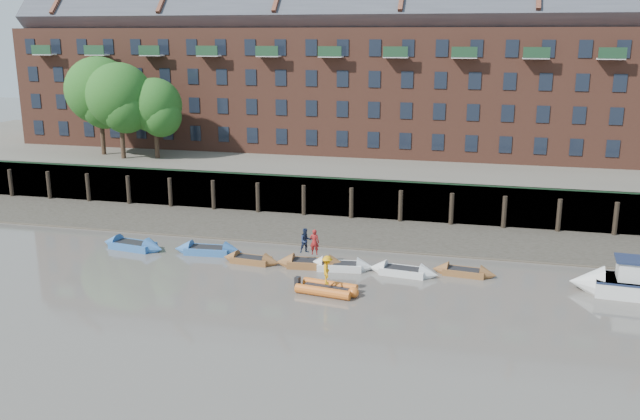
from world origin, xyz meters
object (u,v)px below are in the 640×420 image
(rowboat_5, at_px, (403,271))
(rowboat_3, at_px, (311,264))
(rib_tender, at_px, (329,289))
(rowboat_2, at_px, (251,260))
(person_rib_crew, at_px, (327,270))
(rowboat_1, at_px, (208,250))
(rowboat_0, at_px, (133,245))
(motor_launch, at_px, (624,283))
(person_rower_b, at_px, (306,241))
(person_rower_a, at_px, (314,242))
(rowboat_4, at_px, (340,266))
(rowboat_6, at_px, (464,272))

(rowboat_5, bearing_deg, rowboat_3, -173.40)
(rib_tender, bearing_deg, rowboat_2, 155.73)
(rowboat_2, bearing_deg, person_rib_crew, -28.50)
(rowboat_1, height_order, rib_tender, rowboat_1)
(rowboat_0, relative_size, rowboat_1, 1.04)
(rib_tender, xyz_separation_m, person_rib_crew, (-0.09, -0.04, 1.17))
(motor_launch, distance_m, person_rower_b, 19.16)
(rowboat_0, xyz_separation_m, rib_tender, (15.27, -4.87, 0.02))
(rowboat_3, height_order, person_rower_a, person_rower_a)
(motor_launch, relative_size, person_rower_a, 4.20)
(rowboat_0, height_order, rowboat_4, rowboat_0)
(rowboat_2, height_order, rowboat_5, rowboat_5)
(rowboat_6, bearing_deg, person_rower_a, -168.39)
(rowboat_4, distance_m, rowboat_6, 7.80)
(rowboat_3, bearing_deg, rowboat_4, -5.86)
(rib_tender, relative_size, person_rower_b, 2.30)
(rowboat_3, xyz_separation_m, motor_launch, (18.73, -0.28, 0.48))
(rib_tender, bearing_deg, rowboat_4, 102.32)
(rowboat_3, height_order, rowboat_6, rowboat_3)
(rowboat_2, distance_m, rowboat_3, 4.07)
(person_rower_a, bearing_deg, rowboat_6, -176.92)
(rib_tender, height_order, motor_launch, motor_launch)
(rowboat_2, bearing_deg, rib_tender, -27.83)
(rowboat_0, height_order, rowboat_1, rowboat_0)
(rowboat_2, relative_size, motor_launch, 0.58)
(person_rib_crew, bearing_deg, rib_tender, -76.38)
(rowboat_1, xyz_separation_m, rowboat_6, (17.21, -0.13, -0.04))
(rowboat_5, bearing_deg, person_rower_b, -174.62)
(person_rib_crew, bearing_deg, rowboat_4, -8.61)
(rowboat_5, distance_m, person_rower_b, 6.51)
(rowboat_0, bearing_deg, motor_launch, 6.67)
(person_rib_crew, bearing_deg, rowboat_6, -67.23)
(rowboat_5, bearing_deg, rowboat_6, 19.08)
(rowboat_2, xyz_separation_m, rowboat_6, (13.71, 0.99, -0.00))
(rowboat_0, xyz_separation_m, rowboat_5, (19.05, -0.68, -0.03))
(person_rower_b, xyz_separation_m, person_rib_crew, (2.46, -4.35, -0.28))
(person_rib_crew, bearing_deg, rowboat_2, 45.43)
(rowboat_3, distance_m, motor_launch, 18.74)
(motor_launch, bearing_deg, person_rib_crew, 17.63)
(rowboat_2, bearing_deg, person_rower_a, 6.14)
(rib_tender, xyz_separation_m, motor_launch, (16.57, 3.89, 0.45))
(rowboat_1, height_order, motor_launch, motor_launch)
(rowboat_0, relative_size, rowboat_6, 1.25)
(rowboat_1, height_order, rowboat_6, rowboat_1)
(rowboat_0, xyz_separation_m, rowboat_6, (22.76, 0.15, -0.05))
(motor_launch, relative_size, person_rower_b, 4.31)
(rowboat_3, bearing_deg, rowboat_1, 167.00)
(rowboat_1, xyz_separation_m, person_rib_crew, (9.62, -5.20, 1.19))
(rowboat_2, height_order, rowboat_4, rowboat_4)
(rowboat_6, distance_m, person_rower_b, 10.18)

